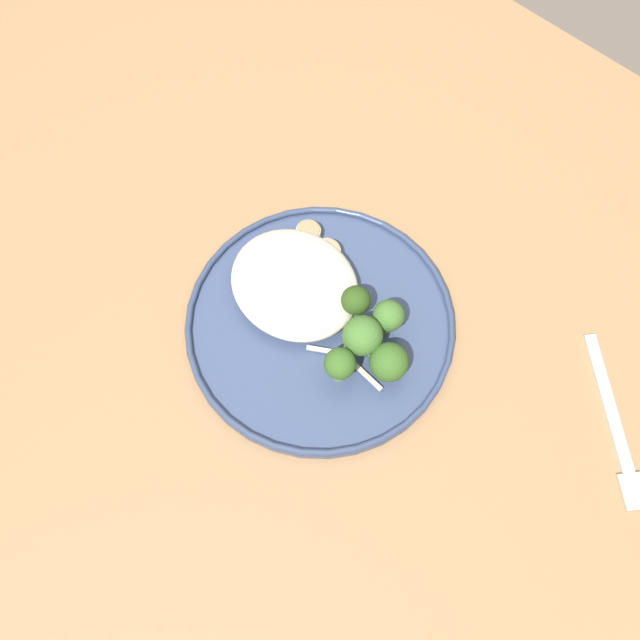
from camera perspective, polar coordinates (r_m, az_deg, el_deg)
The scene contains 20 objects.
ground at distance 1.52m, azimuth -0.72°, elevation -9.42°, with size 6.00×6.00×0.00m, color #665B51.
wooden_dining_table at distance 0.89m, azimuth -1.21°, elevation 1.00°, with size 1.40×1.00×0.74m.
dinner_plate at distance 0.79m, azimuth 0.00°, elevation -0.34°, with size 0.29×0.29×0.02m.
noodle_bed at distance 0.79m, azimuth -2.00°, elevation 2.83°, with size 0.15×0.13×0.03m.
seared_scallop_large_seared at distance 0.80m, azimuth -2.54°, elevation 3.43°, with size 0.02×0.02×0.01m.
seared_scallop_rear_pale at distance 0.80m, azimuth -1.01°, elevation 4.27°, with size 0.03×0.03×0.01m.
seared_scallop_left_edge at distance 0.78m, azimuth -1.76°, elevation 0.62°, with size 0.03×0.03×0.01m.
seared_scallop_on_noodles at distance 0.81m, azimuth 0.47°, elevation 5.22°, with size 0.03×0.03×0.02m.
seared_scallop_center_golden at distance 0.80m, azimuth -4.09°, elevation 4.11°, with size 0.03×0.03×0.02m.
seared_scallop_tilted_round at distance 0.79m, azimuth 0.97°, elevation 2.69°, with size 0.03×0.03×0.01m.
seared_scallop_right_edge at distance 0.82m, azimuth -0.92°, elevation 6.81°, with size 0.03×0.03×0.01m.
broccoli_floret_split_head at distance 0.75m, azimuth 5.36°, elevation 0.29°, with size 0.03×0.03×0.05m.
broccoli_floret_tall_stalk at distance 0.74m, azimuth 5.39°, elevation -3.31°, with size 0.04×0.04×0.05m.
broccoli_floret_near_rim at distance 0.73m, azimuth 1.55°, elevation -3.49°, with size 0.03×0.03×0.05m.
broccoli_floret_rear_charred at distance 0.74m, azimuth 3.33°, elevation -1.27°, with size 0.04×0.04×0.06m.
broccoli_floret_small_sprig at distance 0.76m, azimuth 3.03°, elevation 1.69°, with size 0.03×0.03×0.05m.
onion_sliver_curled_piece at distance 0.77m, azimuth 3.71°, elevation -2.56°, with size 0.05×0.01×0.00m, color silver.
onion_sliver_long_sliver at distance 0.77m, azimuth 0.49°, elevation -2.42°, with size 0.04×0.01×0.00m, color silver.
onion_sliver_short_strip at distance 0.76m, azimuth 3.78°, elevation -4.50°, with size 0.04×0.01×0.00m, color silver.
dinner_fork at distance 0.81m, azimuth 22.03°, elevation -7.65°, with size 0.15×0.14×0.00m.
Camera 1 is at (-0.26, 0.27, 1.47)m, focal length 40.98 mm.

